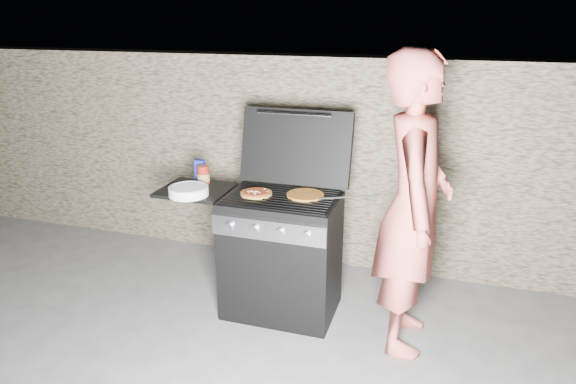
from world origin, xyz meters
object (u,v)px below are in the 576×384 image
(gas_grill, at_px, (250,251))
(sauce_jar, at_px, (203,175))
(pizza_topped, at_px, (256,193))
(person, at_px, (414,206))

(gas_grill, xyz_separation_m, sauce_jar, (-0.41, 0.12, 0.52))
(pizza_topped, relative_size, person, 0.12)
(gas_grill, relative_size, pizza_topped, 5.95)
(gas_grill, relative_size, person, 0.69)
(pizza_topped, bearing_deg, sauce_jar, 164.29)
(gas_grill, height_order, pizza_topped, pizza_topped)
(pizza_topped, xyz_separation_m, sauce_jar, (-0.48, 0.13, 0.05))
(pizza_topped, bearing_deg, person, -4.21)
(person, bearing_deg, gas_grill, 82.15)
(sauce_jar, bearing_deg, pizza_topped, -15.71)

